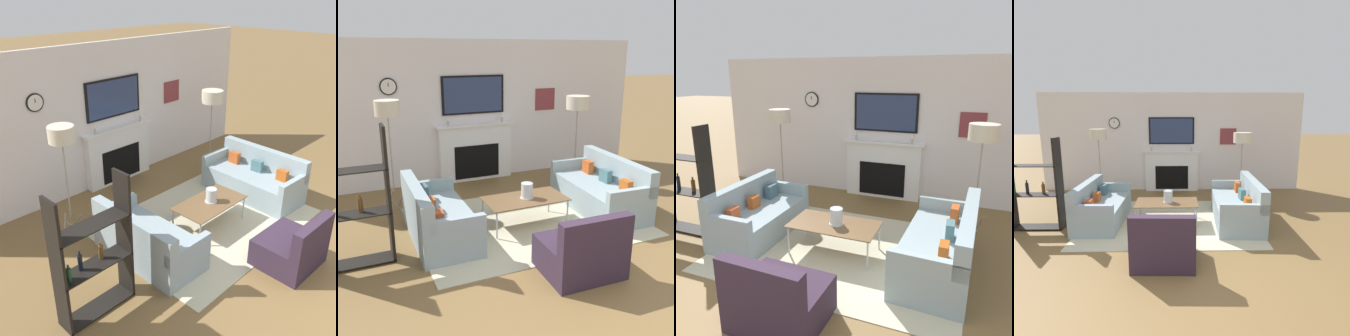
% 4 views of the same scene
% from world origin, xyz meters
% --- Properties ---
extents(ground_plane, '(60.00, 60.00, 0.00)m').
position_xyz_m(ground_plane, '(0.00, 0.00, 0.00)').
color(ground_plane, brown).
extents(fireplace_wall, '(7.23, 0.28, 2.70)m').
position_xyz_m(fireplace_wall, '(0.00, 4.64, 1.23)').
color(fireplace_wall, white).
rests_on(fireplace_wall, ground_plane).
extents(area_rug, '(3.31, 2.45, 0.01)m').
position_xyz_m(area_rug, '(0.00, 2.28, 0.01)').
color(area_rug, beige).
rests_on(area_rug, ground_plane).
extents(couch_left, '(0.80, 1.61, 0.79)m').
position_xyz_m(couch_left, '(-1.35, 2.28, 0.29)').
color(couch_left, '#8EA2A9').
rests_on(couch_left, ground_plane).
extents(couch_right, '(0.91, 1.84, 0.84)m').
position_xyz_m(couch_right, '(1.35, 2.28, 0.30)').
color(couch_right, '#8EA2A9').
rests_on(couch_right, ground_plane).
extents(armchair, '(0.89, 0.77, 0.80)m').
position_xyz_m(armchair, '(-0.04, 0.74, 0.26)').
color(armchair, '#322435').
rests_on(armchair, ground_plane).
extents(coffee_table, '(1.20, 0.64, 0.42)m').
position_xyz_m(coffee_table, '(-0.06, 2.19, 0.40)').
color(coffee_table, brown).
rests_on(coffee_table, ground_plane).
extents(hurricane_candle, '(0.20, 0.20, 0.23)m').
position_xyz_m(hurricane_candle, '(-0.03, 2.19, 0.52)').
color(hurricane_candle, silver).
rests_on(hurricane_candle, coffee_table).
extents(floor_lamp_left, '(0.38, 0.38, 1.77)m').
position_xyz_m(floor_lamp_left, '(-1.73, 3.62, 1.62)').
color(floor_lamp_left, '#9E998E').
rests_on(floor_lamp_left, ground_plane).
extents(floor_lamp_right, '(0.43, 0.43, 1.69)m').
position_xyz_m(floor_lamp_right, '(1.73, 3.62, 1.53)').
color(floor_lamp_right, '#9E998E').
rests_on(floor_lamp_right, ground_plane).
extents(shelf_unit, '(0.94, 0.28, 1.69)m').
position_xyz_m(shelf_unit, '(-2.45, 1.97, 0.79)').
color(shelf_unit, black).
rests_on(shelf_unit, ground_plane).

